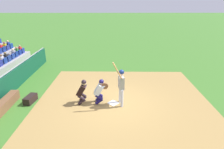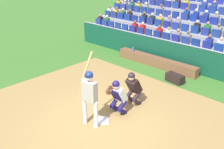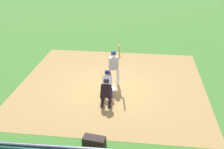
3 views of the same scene
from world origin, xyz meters
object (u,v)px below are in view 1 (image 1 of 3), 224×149
home_plate_marker (113,103)px  batter_at_plate (121,83)px  catcher_crouching (100,90)px  home_plate_umpire (82,90)px  equipment_duffel_bag (30,99)px

home_plate_marker → batter_at_plate: bearing=73.5°
home_plate_marker → catcher_crouching: 0.95m
home_plate_umpire → equipment_duffel_bag: (-0.11, -2.61, -0.51)m
home_plate_umpire → equipment_duffel_bag: 2.66m
home_plate_umpire → equipment_duffel_bag: home_plate_umpire is taller
home_plate_umpire → batter_at_plate: bearing=85.3°
equipment_duffel_bag → catcher_crouching: bearing=98.6°
catcher_crouching → home_plate_umpire: (0.03, -0.84, -0.02)m
batter_at_plate → equipment_duffel_bag: size_ratio=2.94×
catcher_crouching → home_plate_umpire: size_ratio=1.00×
home_plate_umpire → equipment_duffel_bag: size_ratio=1.65×
home_plate_marker → equipment_duffel_bag: equipment_duffel_bag is taller
home_plate_marker → home_plate_umpire: home_plate_umpire is taller
batter_at_plate → home_plate_umpire: 1.91m
home_plate_marker → home_plate_umpire: size_ratio=0.35×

